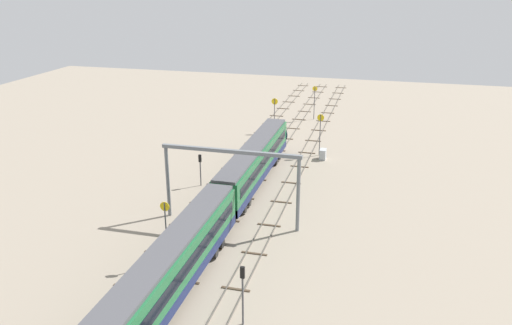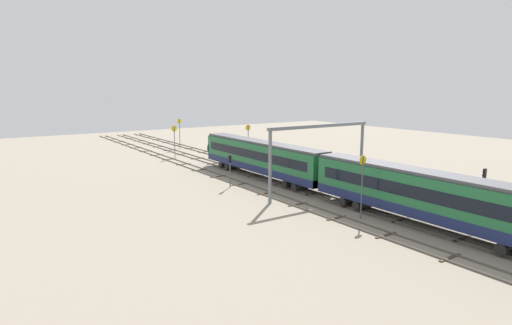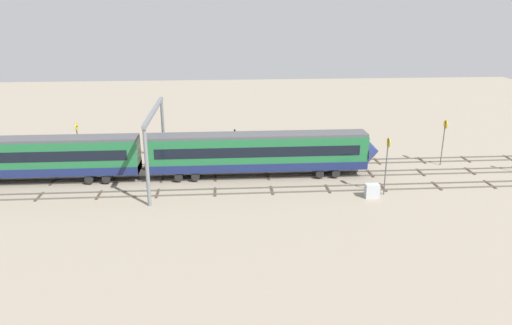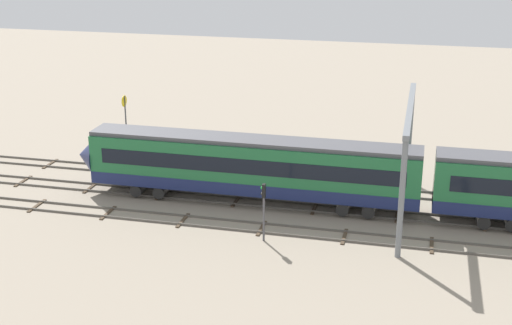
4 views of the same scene
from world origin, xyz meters
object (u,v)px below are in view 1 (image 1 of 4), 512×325
Objects in this scene: speed_sign_near_foreground at (320,129)px; signal_light_trackside_departure at (200,165)px; overhead_gantry at (231,170)px; speed_sign_distant_end at (166,225)px; signal_light_trackside_approach at (243,287)px; relay_cabinet at (323,154)px; speed_sign_far_trackside at (315,99)px; train at (174,266)px; speed_sign_mid_trackside at (275,110)px.

signal_light_trackside_departure is at bearing 140.23° from speed_sign_near_foreground.
overhead_gantry reaches higher than signal_light_trackside_departure.
signal_light_trackside_approach is (-6.41, -8.69, -0.59)m from speed_sign_distant_end.
overhead_gantry is 23.22m from relay_cabinet.
overhead_gantry reaches higher than speed_sign_far_trackside.
overhead_gantry is 2.40× the size of speed_sign_near_foreground.
train reaches higher than relay_cabinet.
signal_light_trackside_approach is 37.20m from relay_cabinet.
speed_sign_mid_trackside is 3.87× the size of relay_cabinet.
signal_light_trackside_approach is at bearing -176.40° from speed_sign_far_trackside.
train is 55.60m from speed_sign_far_trackside.
speed_sign_near_foreground reaches higher than signal_light_trackside_departure.
train is 22.74m from signal_light_trackside_departure.
speed_sign_distant_end is 17.92m from signal_light_trackside_departure.
speed_sign_far_trackside reaches higher than relay_cabinet.
relay_cabinet is (-20.45, -4.36, -2.99)m from speed_sign_far_trackside.
speed_sign_near_foreground is 13.11m from speed_sign_mid_trackside.
overhead_gantry is at bearing -174.79° from speed_sign_mid_trackside.
signal_light_trackside_approach reaches higher than signal_light_trackside_departure.
train reaches higher than signal_light_trackside_departure.
speed_sign_far_trackside is (42.20, -2.03, -2.07)m from overhead_gantry.
relay_cabinet is (13.16, -12.91, -1.89)m from signal_light_trackside_departure.
overhead_gantry is (13.34, -0.45, 3.11)m from train.
train is at bearing -176.84° from speed_sign_mid_trackside.
speed_sign_distant_end reaches higher than signal_light_trackside_approach.
signal_light_trackside_approach is at bearing -126.43° from speed_sign_distant_end.
relay_cabinet is at bearing -1.14° from signal_light_trackside_approach.
signal_light_trackside_departure is at bearing 11.22° from speed_sign_distant_end.
train is at bearing 178.06° from overhead_gantry.
speed_sign_mid_trackside is (9.82, 8.69, -0.21)m from speed_sign_near_foreground.
train is at bearing 177.44° from speed_sign_far_trackside.
speed_sign_near_foreground is at bearing -138.48° from speed_sign_mid_trackside.
speed_sign_distant_end is at bearing 164.85° from speed_sign_near_foreground.
signal_light_trackside_approach is at bearing 178.86° from relay_cabinet.
signal_light_trackside_departure is (-33.62, 8.55, -1.10)m from speed_sign_far_trackside.
signal_light_trackside_approach is (-48.42, -8.66, -0.50)m from speed_sign_mid_trackside.
speed_sign_near_foreground is at bearing -39.77° from signal_light_trackside_departure.
overhead_gantry reaches higher than signal_light_trackside_approach.
train is 37.10m from speed_sign_near_foreground.
speed_sign_far_trackside reaches higher than train.
signal_light_trackside_departure is (8.58, 6.52, -3.17)m from overhead_gantry.
speed_sign_far_trackside reaches higher than speed_sign_mid_trackside.
signal_light_trackside_approach is at bearing 179.96° from speed_sign_near_foreground.
speed_sign_mid_trackside is 42.01m from speed_sign_distant_end.
speed_sign_distant_end is at bearing 179.97° from speed_sign_mid_trackside.
speed_sign_distant_end is 1.50× the size of signal_light_trackside_departure.
overhead_gantry is at bearing -1.94° from train.
train is at bearing -164.53° from signal_light_trackside_departure.
speed_sign_near_foreground reaches higher than train.
overhead_gantry is at bearing -142.78° from signal_light_trackside_departure.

